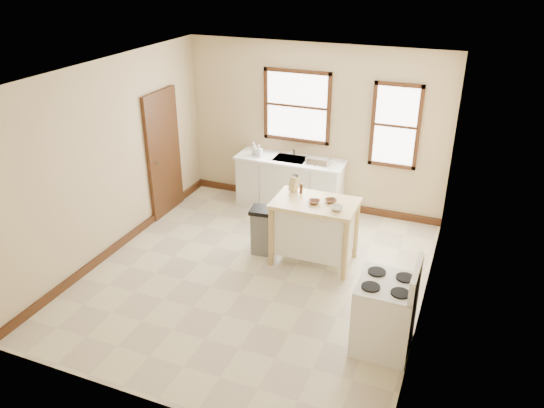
{
  "coord_description": "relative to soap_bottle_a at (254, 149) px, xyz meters",
  "views": [
    {
      "loc": [
        2.55,
        -5.71,
        4.1
      ],
      "look_at": [
        0.09,
        0.4,
        0.94
      ],
      "focal_mm": 35.0,
      "sensor_mm": 36.0,
      "label": 1
    }
  ],
  "objects": [
    {
      "name": "floor",
      "position": [
        0.94,
        -2.14,
        -1.03
      ],
      "size": [
        5.0,
        5.0,
        0.0
      ],
      "primitive_type": "plane",
      "color": "beige",
      "rests_on": "ground"
    },
    {
      "name": "ceiling",
      "position": [
        0.94,
        -2.14,
        1.77
      ],
      "size": [
        5.0,
        5.0,
        0.0
      ],
      "primitive_type": "plane",
      "rotation": [
        3.14,
        0.0,
        0.0
      ],
      "color": "white",
      "rests_on": "ground"
    },
    {
      "name": "wall_back",
      "position": [
        0.94,
        0.36,
        0.37
      ],
      "size": [
        4.5,
        0.04,
        2.8
      ],
      "primitive_type": "cube",
      "color": "tan",
      "rests_on": "ground"
    },
    {
      "name": "wall_left",
      "position": [
        -1.31,
        -2.14,
        0.37
      ],
      "size": [
        0.04,
        5.0,
        2.8
      ],
      "primitive_type": "cube",
      "color": "tan",
      "rests_on": "ground"
    },
    {
      "name": "wall_right",
      "position": [
        3.19,
        -2.14,
        0.37
      ],
      "size": [
        0.04,
        5.0,
        2.8
      ],
      "primitive_type": "cube",
      "color": "tan",
      "rests_on": "ground"
    },
    {
      "name": "window_main",
      "position": [
        0.64,
        0.34,
        0.72
      ],
      "size": [
        1.17,
        0.06,
        1.22
      ],
      "primitive_type": null,
      "color": "#3E1D11",
      "rests_on": "wall_back"
    },
    {
      "name": "window_side",
      "position": [
        2.29,
        0.34,
        0.57
      ],
      "size": [
        0.77,
        0.06,
        1.37
      ],
      "primitive_type": null,
      "color": "#3E1D11",
      "rests_on": "wall_back"
    },
    {
      "name": "door_left",
      "position": [
        -1.27,
        -0.84,
        0.02
      ],
      "size": [
        0.06,
        0.9,
        2.1
      ],
      "primitive_type": "cube",
      "color": "#3E1D11",
      "rests_on": "ground"
    },
    {
      "name": "baseboard_back",
      "position": [
        0.94,
        0.33,
        -0.97
      ],
      "size": [
        4.5,
        0.04,
        0.12
      ],
      "primitive_type": "cube",
      "color": "#3E1D11",
      "rests_on": "ground"
    },
    {
      "name": "baseboard_left",
      "position": [
        -1.28,
        -2.14,
        -0.97
      ],
      "size": [
        0.04,
        5.0,
        0.12
      ],
      "primitive_type": "cube",
      "color": "#3E1D11",
      "rests_on": "ground"
    },
    {
      "name": "sink_counter",
      "position": [
        0.64,
        0.06,
        -0.57
      ],
      "size": [
        1.86,
        0.62,
        0.92
      ],
      "primitive_type": null,
      "color": "silver",
      "rests_on": "ground"
    },
    {
      "name": "faucet",
      "position": [
        0.64,
        0.24,
        -0.0
      ],
      "size": [
        0.03,
        0.03,
        0.22
      ],
      "primitive_type": "cylinder",
      "color": "silver",
      "rests_on": "sink_counter"
    },
    {
      "name": "soap_bottle_a",
      "position": [
        0.0,
        0.0,
        0.0
      ],
      "size": [
        0.11,
        0.11,
        0.23
      ],
      "primitive_type": "imported",
      "rotation": [
        0.0,
        0.0,
        -0.36
      ],
      "color": "#B2B2B2",
      "rests_on": "sink_counter"
    },
    {
      "name": "soap_bottle_b",
      "position": [
        0.11,
        -0.03,
        -0.01
      ],
      "size": [
        0.11,
        0.11,
        0.2
      ],
      "primitive_type": "imported",
      "rotation": [
        0.0,
        0.0,
        -0.2
      ],
      "color": "#B2B2B2",
      "rests_on": "sink_counter"
    },
    {
      "name": "dish_rack",
      "position": [
        1.16,
        0.02,
        -0.06
      ],
      "size": [
        0.45,
        0.39,
        0.1
      ],
      "primitive_type": null,
      "rotation": [
        0.0,
        0.0,
        -0.28
      ],
      "color": "silver",
      "rests_on": "sink_counter"
    },
    {
      "name": "kitchen_island",
      "position": [
        1.57,
        -1.47,
        -0.56
      ],
      "size": [
        1.18,
        0.76,
        0.95
      ],
      "primitive_type": null,
      "rotation": [
        0.0,
        0.0,
        0.01
      ],
      "color": "#F7CE91",
      "rests_on": "ground"
    },
    {
      "name": "knife_block",
      "position": [
        1.18,
        -1.25,
        0.02
      ],
      "size": [
        0.13,
        0.13,
        0.2
      ],
      "primitive_type": null,
      "rotation": [
        0.0,
        0.0,
        -0.33
      ],
      "color": "tan",
      "rests_on": "kitchen_island"
    },
    {
      "name": "pepper_grinder",
      "position": [
        1.3,
        -1.28,
        -0.0
      ],
      "size": [
        0.05,
        0.05,
        0.15
      ],
      "primitive_type": "cylinder",
      "rotation": [
        0.0,
        0.0,
        -0.2
      ],
      "color": "#482613",
      "rests_on": "kitchen_island"
    },
    {
      "name": "bowl_a",
      "position": [
        1.57,
        -1.53,
        -0.06
      ],
      "size": [
        0.2,
        0.2,
        0.04
      ],
      "primitive_type": "imported",
      "rotation": [
        0.0,
        0.0,
        0.23
      ],
      "color": "brown",
      "rests_on": "kitchen_island"
    },
    {
      "name": "bowl_b",
      "position": [
        1.78,
        -1.41,
        -0.06
      ],
      "size": [
        0.22,
        0.22,
        0.04
      ],
      "primitive_type": "imported",
      "rotation": [
        0.0,
        0.0,
        0.5
      ],
      "color": "brown",
      "rests_on": "kitchen_island"
    },
    {
      "name": "bowl_c",
      "position": [
        1.92,
        -1.62,
        -0.05
      ],
      "size": [
        0.18,
        0.18,
        0.05
      ],
      "primitive_type": "imported",
      "rotation": [
        0.0,
        0.0,
        0.08
      ],
      "color": "silver",
      "rests_on": "kitchen_island"
    },
    {
      "name": "trash_bin",
      "position": [
        0.81,
        -1.51,
        -0.67
      ],
      "size": [
        0.41,
        0.36,
        0.72
      ],
      "primitive_type": null,
      "rotation": [
        0.0,
        0.0,
        0.12
      ],
      "color": "slate",
      "rests_on": "ground"
    },
    {
      "name": "gas_stove",
      "position": [
        2.87,
        -2.93,
        -0.47
      ],
      "size": [
        0.69,
        0.69,
        1.12
      ],
      "primitive_type": null,
      "color": "white",
      "rests_on": "ground"
    }
  ]
}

